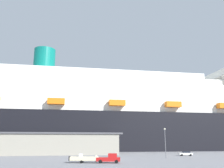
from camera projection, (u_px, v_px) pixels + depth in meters
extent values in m
plane|color=gray|center=(99.00, 154.00, 96.88)|extent=(600.00, 600.00, 0.00)
cube|color=black|center=(111.00, 132.00, 135.11)|extent=(252.56, 36.37, 19.60)
cube|color=white|center=(111.00, 111.00, 137.68)|extent=(222.27, 33.30, 3.20)
cube|color=white|center=(102.00, 106.00, 137.55)|extent=(213.35, 32.52, 3.20)
cube|color=white|center=(93.00, 100.00, 137.43)|extent=(203.87, 31.55, 3.20)
cube|color=white|center=(84.00, 94.00, 137.31)|extent=(193.25, 30.57, 3.20)
cube|color=white|center=(76.00, 88.00, 137.18)|extent=(182.55, 29.62, 3.20)
cube|color=white|center=(67.00, 82.00, 137.06)|extent=(173.26, 28.96, 3.20)
cube|color=white|center=(58.00, 76.00, 136.93)|extent=(162.44, 28.09, 3.20)
cylinder|color=#0C7266|center=(44.00, 61.00, 137.51)|extent=(11.77, 11.77, 13.16)
cube|color=orange|center=(56.00, 101.00, 117.19)|extent=(8.05, 3.33, 2.80)
cube|color=orange|center=(117.00, 103.00, 122.13)|extent=(8.05, 3.33, 2.80)
cube|color=orange|center=(173.00, 104.00, 127.06)|extent=(8.05, 3.33, 2.80)
cube|color=gray|center=(28.00, 144.00, 98.29)|extent=(69.63, 25.72, 7.60)
cube|color=#4C4C51|center=(29.00, 134.00, 99.22)|extent=(72.42, 26.75, 0.60)
cube|color=red|center=(108.00, 159.00, 58.25)|extent=(5.89, 3.08, 0.90)
cube|color=red|center=(113.00, 155.00, 58.41)|extent=(2.34, 2.21, 0.90)
cube|color=#26333F|center=(115.00, 156.00, 58.36)|extent=(0.43, 1.67, 0.63)
cylinder|color=black|center=(117.00, 161.00, 59.04)|extent=(0.84, 0.43, 0.80)
cylinder|color=black|center=(116.00, 162.00, 57.09)|extent=(0.84, 0.43, 0.80)
cylinder|color=black|center=(101.00, 161.00, 59.20)|extent=(0.84, 0.43, 0.80)
cylinder|color=black|center=(100.00, 162.00, 57.26)|extent=(0.84, 0.43, 0.80)
cube|color=#595960|center=(83.00, 161.00, 58.43)|extent=(7.09, 3.08, 0.16)
cube|color=#595960|center=(100.00, 161.00, 58.25)|extent=(2.23, 0.57, 0.10)
cylinder|color=black|center=(83.00, 161.00, 59.35)|extent=(0.67, 0.34, 0.64)
cylinder|color=black|center=(81.00, 162.00, 57.47)|extent=(0.67, 0.34, 0.64)
cube|color=beige|center=(83.00, 159.00, 58.55)|extent=(6.51, 3.14, 0.90)
cone|color=beige|center=(98.00, 159.00, 58.39)|extent=(1.52, 1.94, 1.73)
cube|color=silver|center=(81.00, 155.00, 58.76)|extent=(0.98, 1.14, 0.70)
cube|color=black|center=(70.00, 159.00, 58.70)|extent=(0.45, 0.56, 1.10)
cylinder|color=slate|center=(165.00, 144.00, 75.83)|extent=(0.20, 0.20, 8.45)
sphere|color=#F9F2CC|center=(165.00, 129.00, 76.84)|extent=(0.56, 0.56, 0.56)
cube|color=white|center=(186.00, 154.00, 86.73)|extent=(4.84, 2.61, 0.70)
cube|color=#1E232D|center=(186.00, 152.00, 86.87)|extent=(2.82, 2.06, 0.55)
cylinder|color=black|center=(182.00, 155.00, 85.82)|extent=(0.69, 0.34, 0.66)
cylinder|color=black|center=(181.00, 155.00, 87.57)|extent=(0.69, 0.34, 0.66)
cylinder|color=black|center=(191.00, 155.00, 85.74)|extent=(0.69, 0.34, 0.66)
cylinder|color=black|center=(189.00, 155.00, 87.49)|extent=(0.69, 0.34, 0.66)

